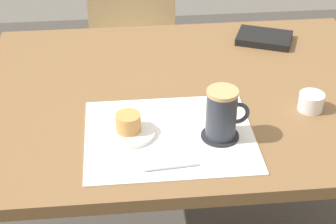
{
  "coord_description": "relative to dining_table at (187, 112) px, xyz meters",
  "views": [
    {
      "loc": [
        -0.19,
        -1.39,
        1.62
      ],
      "look_at": [
        -0.08,
        -0.18,
        0.8
      ],
      "focal_mm": 60.0,
      "sensor_mm": 36.0,
      "label": 1
    }
  ],
  "objects": [
    {
      "name": "coffee_mug",
      "position": [
        0.06,
        -0.24,
        0.15
      ],
      "size": [
        0.11,
        0.08,
        0.14
      ],
      "color": "#2D333D",
      "rests_on": "coffee_coaster"
    },
    {
      "name": "pastry",
      "position": [
        -0.18,
        -0.2,
        0.12
      ],
      "size": [
        0.07,
        0.07,
        0.05
      ],
      "primitive_type": "cylinder",
      "color": "tan",
      "rests_on": "pastry_plate"
    },
    {
      "name": "placemat",
      "position": [
        -0.08,
        -0.22,
        0.08
      ],
      "size": [
        0.44,
        0.36,
        0.0
      ],
      "primitive_type": "cube",
      "color": "white",
      "rests_on": "dining_table"
    },
    {
      "name": "dining_table",
      "position": [
        0.0,
        0.0,
        0.0
      ],
      "size": [
        1.21,
        0.91,
        0.75
      ],
      "color": "brown",
      "rests_on": "ground_plane"
    },
    {
      "name": "coffee_coaster",
      "position": [
        0.05,
        -0.24,
        0.08
      ],
      "size": [
        0.1,
        0.1,
        0.0
      ],
      "primitive_type": "cylinder",
      "color": "#232328",
      "rests_on": "placemat"
    },
    {
      "name": "small_book",
      "position": [
        0.3,
        0.29,
        0.09
      ],
      "size": [
        0.21,
        0.18,
        0.02
      ],
      "primitive_type": "cube",
      "rotation": [
        0.0,
        0.0,
        -0.39
      ],
      "color": "black",
      "rests_on": "dining_table"
    },
    {
      "name": "sugar_bowl",
      "position": [
        0.33,
        -0.13,
        0.1
      ],
      "size": [
        0.07,
        0.07,
        0.05
      ],
      "primitive_type": "cylinder",
      "color": "white",
      "rests_on": "dining_table"
    },
    {
      "name": "teaspoon",
      "position": [
        -0.09,
        -0.35,
        0.08
      ],
      "size": [
        0.13,
        0.02,
        0.01
      ],
      "primitive_type": "cylinder",
      "rotation": [
        0.0,
        1.57,
        0.08
      ],
      "color": "silver",
      "rests_on": "placemat"
    },
    {
      "name": "pastry_plate",
      "position": [
        -0.18,
        -0.2,
        0.09
      ],
      "size": [
        0.14,
        0.14,
        0.01
      ],
      "primitive_type": "cylinder",
      "color": "white",
      "rests_on": "placemat"
    },
    {
      "name": "wooden_chair",
      "position": [
        -0.13,
        0.8,
        -0.19
      ],
      "size": [
        0.43,
        0.43,
        0.85
      ],
      "rotation": [
        0.0,
        0.0,
        3.17
      ],
      "color": "#D1B27F",
      "rests_on": "ground_plane"
    }
  ]
}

